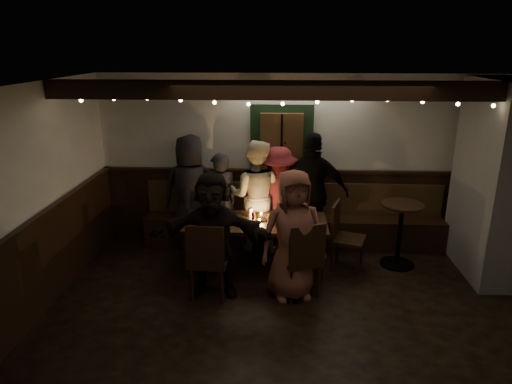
# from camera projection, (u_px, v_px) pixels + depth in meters

# --- Properties ---
(room) EXTENTS (6.02, 5.01, 2.62)m
(room) POSITION_uv_depth(u_px,v_px,m) (376.00, 196.00, 6.05)
(room) COLOR black
(room) RESTS_ON ground
(dining_table) EXTENTS (1.95, 0.84, 0.85)m
(dining_table) POSITION_uv_depth(u_px,v_px,m) (255.00, 225.00, 6.25)
(dining_table) COLOR black
(dining_table) RESTS_ON ground
(chair_near_left) EXTENTS (0.47, 0.47, 1.00)m
(chair_near_left) POSITION_uv_depth(u_px,v_px,m) (208.00, 257.00, 5.47)
(chair_near_left) COLOR black
(chair_near_left) RESTS_ON ground
(chair_near_right) EXTENTS (0.59, 0.59, 1.00)m
(chair_near_right) POSITION_uv_depth(u_px,v_px,m) (303.00, 256.00, 5.50)
(chair_near_right) COLOR black
(chair_near_right) RESTS_ON ground
(chair_end) EXTENTS (0.54, 0.54, 0.95)m
(chair_end) POSITION_uv_depth(u_px,v_px,m) (342.00, 232.00, 6.28)
(chair_end) COLOR black
(chair_end) RESTS_ON ground
(high_top) EXTENTS (0.58, 0.58, 0.92)m
(high_top) POSITION_uv_depth(u_px,v_px,m) (400.00, 227.00, 6.34)
(high_top) COLOR black
(high_top) RESTS_ON ground
(person_a) EXTENTS (0.86, 0.56, 1.74)m
(person_a) POSITION_uv_depth(u_px,v_px,m) (191.00, 191.00, 6.92)
(person_a) COLOR black
(person_a) RESTS_ON ground
(person_b) EXTENTS (0.64, 0.53, 1.49)m
(person_b) POSITION_uv_depth(u_px,v_px,m) (220.00, 201.00, 6.89)
(person_b) COLOR #24252A
(person_b) RESTS_ON ground
(person_c) EXTENTS (0.91, 0.77, 1.68)m
(person_c) POSITION_uv_depth(u_px,v_px,m) (256.00, 196.00, 6.81)
(person_c) COLOR beige
(person_c) RESTS_ON ground
(person_d) EXTENTS (1.08, 0.70, 1.57)m
(person_d) POSITION_uv_depth(u_px,v_px,m) (278.00, 198.00, 6.90)
(person_d) COLOR maroon
(person_d) RESTS_ON ground
(person_e) EXTENTS (1.10, 0.58, 1.79)m
(person_e) POSITION_uv_depth(u_px,v_px,m) (313.00, 192.00, 6.79)
(person_e) COLOR black
(person_e) RESTS_ON ground
(person_f) EXTENTS (1.48, 0.51, 1.58)m
(person_f) POSITION_uv_depth(u_px,v_px,m) (213.00, 235.00, 5.55)
(person_f) COLOR black
(person_f) RESTS_ON ground
(person_g) EXTENTS (0.90, 0.69, 1.63)m
(person_g) POSITION_uv_depth(u_px,v_px,m) (293.00, 235.00, 5.47)
(person_g) COLOR brown
(person_g) RESTS_ON ground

